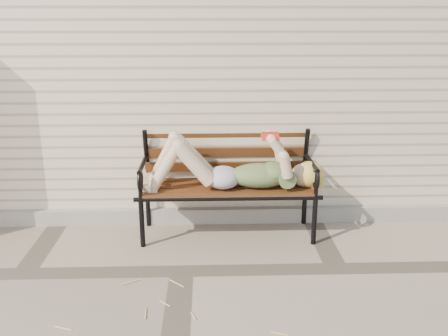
{
  "coord_description": "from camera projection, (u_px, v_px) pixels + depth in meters",
  "views": [
    {
      "loc": [
        0.22,
        -3.57,
        1.96
      ],
      "look_at": [
        0.36,
        0.63,
        0.67
      ],
      "focal_mm": 40.0,
      "sensor_mm": 36.0,
      "label": 1
    }
  ],
  "objects": [
    {
      "name": "house_wall",
      "position": [
        190.0,
        52.0,
        6.41
      ],
      "size": [
        8.0,
        4.0,
        3.0
      ],
      "primitive_type": "cube",
      "color": "beige",
      "rests_on": "ground"
    },
    {
      "name": "reading_woman",
      "position": [
        229.0,
        167.0,
        4.43
      ],
      "size": [
        1.62,
        0.37,
        0.51
      ],
      "color": "#0A394A",
      "rests_on": "ground"
    },
    {
      "name": "garden_bench",
      "position": [
        227.0,
        167.0,
        4.57
      ],
      "size": [
        1.72,
        0.68,
        1.11
      ],
      "color": "black",
      "rests_on": "ground"
    },
    {
      "name": "ground",
      "position": [
        182.0,
        271.0,
        3.98
      ],
      "size": [
        80.0,
        80.0,
        0.0
      ],
      "primitive_type": "plane",
      "color": "gray",
      "rests_on": "ground"
    },
    {
      "name": "foundation_strip",
      "position": [
        186.0,
        216.0,
        4.89
      ],
      "size": [
        8.0,
        0.1,
        0.15
      ],
      "primitive_type": "cube",
      "color": "gray",
      "rests_on": "ground"
    }
  ]
}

